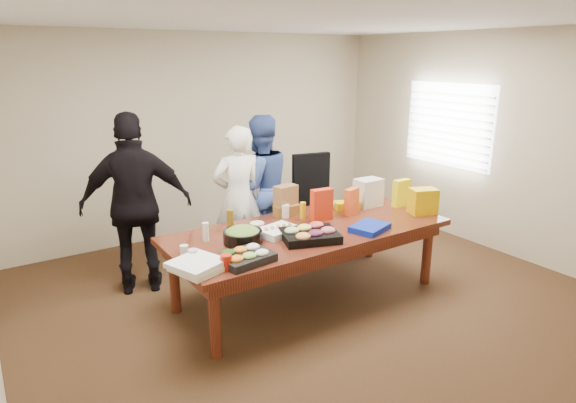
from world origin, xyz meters
TOP-DOWN VIEW (x-y plane):
  - floor at (0.00, 0.00)m, footprint 5.50×5.00m
  - ceiling at (0.00, 0.00)m, footprint 5.50×5.00m
  - wall_back at (0.00, 2.50)m, footprint 5.50×0.04m
  - wall_right at (2.75, 0.00)m, footprint 0.04×5.00m
  - window_panel at (2.72, 0.60)m, footprint 0.03×1.40m
  - window_blinds at (2.68, 0.60)m, footprint 0.04×1.36m
  - conference_table at (0.00, 0.00)m, footprint 2.80×1.20m
  - office_chair at (0.85, 0.90)m, footprint 0.70×0.70m
  - person_center at (-0.20, 1.10)m, footprint 0.66×0.49m
  - person_right at (0.18, 1.26)m, footprint 0.86×0.69m
  - person_left at (-1.36, 1.11)m, footprint 1.19×0.79m
  - veggie_tray at (-0.92, -0.37)m, footprint 0.47×0.39m
  - fruit_tray at (-0.18, -0.26)m, footprint 0.61×0.54m
  - sheet_cake at (-0.35, 0.02)m, footprint 0.42×0.35m
  - salad_bowl at (-0.74, 0.01)m, footprint 0.45×0.45m
  - chip_bag_blue at (0.46, -0.38)m, footprint 0.44×0.38m
  - chip_bag_red at (0.26, 0.14)m, footprint 0.23×0.12m
  - chip_bag_yellow at (1.30, 0.02)m, footprint 0.21×0.08m
  - chip_bag_orange at (0.64, 0.11)m, footprint 0.20×0.14m
  - mayo_jar at (-0.01, 0.42)m, footprint 0.11×0.11m
  - mustard_bottle at (0.12, 0.28)m, footprint 0.07×0.07m
  - dressing_bottle at (-0.67, 0.38)m, footprint 0.08×0.08m
  - ranch_bottle at (-0.99, 0.24)m, footprint 0.07×0.07m
  - banana_bunch at (0.72, 0.27)m, footprint 0.30×0.24m
  - bread_loaf at (0.04, 0.46)m, footprint 0.29×0.15m
  - kraft_bag at (0.05, 0.50)m, footprint 0.26×0.18m
  - red_cup at (-1.12, -0.43)m, footprint 0.11×0.11m
  - clear_cup_a at (-1.28, -0.14)m, footprint 0.08×0.08m
  - clear_cup_b at (-1.30, 0.00)m, footprint 0.08×0.08m
  - pizza_box_lower at (-1.30, -0.32)m, footprint 0.46×0.46m
  - pizza_box_upper at (-1.33, -0.33)m, footprint 0.48×0.48m
  - plate_a at (0.97, 0.38)m, footprint 0.28×0.28m
  - plate_b at (0.75, 0.35)m, footprint 0.26×0.26m
  - dip_bowl_a at (0.57, 0.42)m, footprint 0.19×0.19m
  - dip_bowl_b at (-0.43, 0.28)m, footprint 0.18×0.18m
  - grocery_bag_white at (1.00, 0.24)m, footprint 0.29×0.21m
  - grocery_bag_yellow at (1.30, -0.30)m, footprint 0.32×0.27m

SIDE VIEW (x-z plane):
  - floor at x=0.00m, z-range -0.02..0.00m
  - conference_table at x=0.00m, z-range 0.00..0.75m
  - office_chair at x=0.85m, z-range 0.00..1.17m
  - plate_a at x=0.97m, z-range 0.75..0.76m
  - plate_b at x=0.75m, z-range 0.75..0.77m
  - pizza_box_lower at x=-1.30m, z-range 0.75..0.79m
  - chip_bag_blue at x=0.46m, z-range 0.75..0.81m
  - dip_bowl_b at x=-0.43m, z-range 0.75..0.81m
  - sheet_cake at x=-0.35m, z-range 0.75..0.81m
  - dip_bowl_a at x=0.57m, z-range 0.75..0.82m
  - veggie_tray at x=-0.92m, z-range 0.75..0.82m
  - fruit_tray at x=-0.18m, z-range 0.75..0.83m
  - banana_bunch at x=0.72m, z-range 0.75..0.84m
  - clear_cup_b at x=-1.30m, z-range 0.75..0.85m
  - clear_cup_a at x=-1.28m, z-range 0.75..0.86m
  - bread_loaf at x=0.04m, z-range 0.75..0.86m
  - salad_bowl at x=-0.74m, z-range 0.75..0.87m
  - red_cup at x=-1.12m, z-range 0.75..0.87m
  - pizza_box_upper at x=-1.33m, z-range 0.79..0.83m
  - mayo_jar at x=-0.01m, z-range 0.75..0.89m
  - person_center at x=-0.20m, z-range 0.00..1.66m
  - ranch_bottle at x=-0.99m, z-range 0.75..0.93m
  - mustard_bottle at x=0.12m, z-range 0.75..0.93m
  - dressing_bottle at x=-0.67m, z-range 0.75..0.96m
  - person_right at x=0.18m, z-range 0.00..1.73m
  - grocery_bag_yellow at x=1.30m, z-range 0.75..1.03m
  - chip_bag_orange at x=0.64m, z-range 0.75..1.03m
  - chip_bag_yellow at x=1.30m, z-range 0.75..1.06m
  - grocery_bag_white at x=1.00m, z-range 0.75..1.06m
  - kraft_bag at x=0.05m, z-range 0.75..1.07m
  - chip_bag_red at x=0.26m, z-range 0.75..1.08m
  - person_left at x=-1.36m, z-range 0.00..1.88m
  - wall_back at x=0.00m, z-range 0.00..2.70m
  - wall_right at x=2.75m, z-range 0.00..2.70m
  - window_panel at x=2.72m, z-range 0.95..2.05m
  - window_blinds at x=2.68m, z-range 1.00..2.00m
  - ceiling at x=0.00m, z-range 2.70..2.72m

